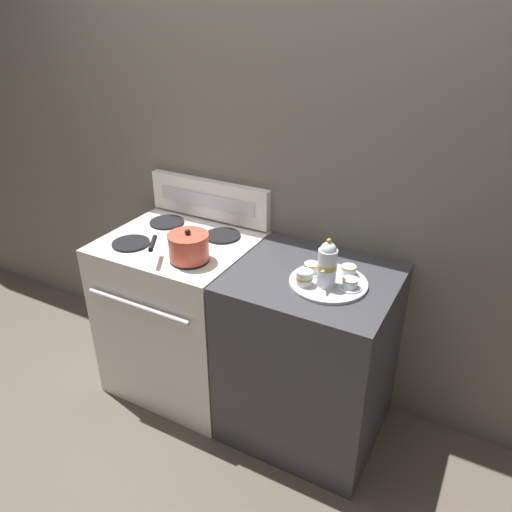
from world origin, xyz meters
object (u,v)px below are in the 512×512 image
serving_tray (328,283)px  teacup_right (311,268)px  saucepan (188,246)px  stove (183,314)px  teapot (327,264)px  creamer_jug (304,278)px  teacup_left (350,283)px  teacup_front (349,271)px

serving_tray → teacup_right: size_ratio=3.38×
saucepan → serving_tray: saucepan is taller
stove → saucepan: (0.17, -0.15, 0.52)m
saucepan → serving_tray: bearing=9.6°
teapot → creamer_jug: 0.11m
teacup_left → teacup_front: bearing=112.4°
saucepan → teacup_left: size_ratio=2.81×
teapot → teacup_right: (-0.10, 0.07, -0.08)m
teacup_right → teacup_front: size_ratio=1.00×
teacup_front → saucepan: bearing=-164.1°
saucepan → teacup_right: 0.57m
creamer_jug → teacup_left: bearing=19.2°
stove → creamer_jug: bearing=-8.4°
saucepan → teacup_front: saucepan is taller
stove → teacup_left: (0.92, -0.05, 0.48)m
teacup_right → teacup_front: bearing=19.7°
creamer_jug → saucepan: bearing=-176.2°
stove → teacup_left: size_ratio=9.08×
creamer_jug → serving_tray: bearing=41.2°
teacup_left → teacup_front: (-0.04, 0.10, 0.00)m
teacup_left → teacup_right: (-0.19, 0.05, 0.00)m
saucepan → teacup_front: bearing=15.9°
teacup_right → teacup_front: 0.16m
stove → saucepan: bearing=-40.0°
saucepan → serving_tray: size_ratio=0.83×
saucepan → creamer_jug: saucepan is taller
teacup_left → teacup_front: size_ratio=1.00×
stove → teapot: (0.82, -0.07, 0.56)m
teacup_left → creamer_jug: 0.19m
serving_tray → stove: bearing=177.4°
teacup_left → serving_tray: bearing=174.7°
saucepan → serving_tray: (0.65, 0.11, -0.07)m
teacup_front → creamer_jug: 0.21m
teapot → stove: bearing=175.1°
teapot → teacup_front: teapot is taller
saucepan → creamer_jug: 0.57m
stove → teapot: size_ratio=4.18×
stove → serving_tray: 0.94m
stove → creamer_jug: size_ratio=12.74×
serving_tray → teacup_right: bearing=158.4°
stove → teacup_left: teacup_left is taller
teacup_front → creamer_jug: creamer_jug is taller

